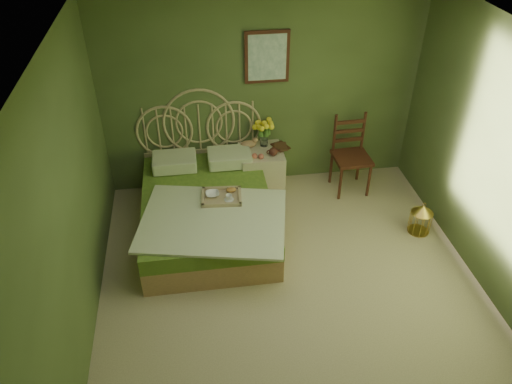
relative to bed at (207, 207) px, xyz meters
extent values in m
plane|color=#C1B08C|center=(0.81, -1.29, -0.30)|extent=(4.50, 4.50, 0.00)
plane|color=silver|center=(0.81, -1.29, 2.30)|extent=(4.50, 4.50, 0.00)
plane|color=#566937|center=(0.81, 0.96, 1.00)|extent=(4.00, 0.00, 4.00)
plane|color=#566937|center=(-1.19, -1.29, 1.00)|extent=(0.00, 4.50, 4.50)
plane|color=#566937|center=(2.81, -1.29, 1.00)|extent=(0.00, 4.50, 4.50)
cube|color=#381A0F|center=(0.86, 0.93, 1.45)|extent=(0.54, 0.03, 0.64)
cube|color=silver|center=(0.86, 0.92, 1.45)|extent=(0.46, 0.01, 0.56)
cube|color=tan|center=(0.00, -0.06, -0.16)|extent=(1.48, 1.97, 0.30)
cube|color=olive|center=(0.00, -0.06, 0.09)|extent=(1.48, 1.97, 0.20)
cube|color=white|center=(0.05, -0.50, 0.20)|extent=(1.76, 1.48, 0.03)
cube|color=white|center=(-0.35, 0.63, 0.28)|extent=(0.54, 0.39, 0.16)
cube|color=white|center=(0.34, 0.63, 0.28)|extent=(0.54, 0.39, 0.16)
cube|color=tan|center=(0.17, -0.14, 0.21)|extent=(0.48, 0.39, 0.04)
ellipsoid|color=#B77A38|center=(0.29, -0.05, 0.26)|extent=(0.12, 0.07, 0.05)
cube|color=beige|center=(0.76, 0.69, 0.00)|extent=(0.55, 0.55, 0.60)
cylinder|color=silver|center=(0.81, 0.82, 0.39)|extent=(0.10, 0.10, 0.18)
ellipsoid|color=tan|center=(0.61, 0.80, 0.35)|extent=(0.21, 0.11, 0.10)
sphere|color=#CF6550|center=(0.65, 0.52, 0.34)|extent=(0.07, 0.07, 0.07)
sphere|color=#CF6550|center=(0.73, 0.50, 0.34)|extent=(0.07, 0.07, 0.07)
cube|color=#381A0F|center=(1.93, 0.54, 0.18)|extent=(0.47, 0.47, 0.04)
cylinder|color=#381A0F|center=(1.73, 0.34, -0.06)|extent=(0.04, 0.04, 0.49)
cylinder|color=#381A0F|center=(2.12, 0.34, -0.06)|extent=(0.04, 0.04, 0.49)
cylinder|color=#381A0F|center=(1.73, 0.73, -0.06)|extent=(0.04, 0.04, 0.49)
cylinder|color=#381A0F|center=(2.12, 0.73, -0.06)|extent=(0.04, 0.04, 0.49)
cube|color=#381A0F|center=(1.93, 0.73, 0.46)|extent=(0.39, 0.06, 0.54)
cylinder|color=gold|center=(2.51, -0.45, -0.30)|extent=(0.25, 0.25, 0.01)
cylinder|color=gold|center=(2.51, -0.45, -0.16)|extent=(0.25, 0.25, 0.28)
cone|color=gold|center=(2.51, -0.45, 0.03)|extent=(0.25, 0.25, 0.10)
imported|color=#381E0F|center=(0.94, 0.71, 0.31)|extent=(0.25, 0.28, 0.02)
imported|color=#472819|center=(0.94, 0.71, 0.33)|extent=(0.17, 0.22, 0.02)
imported|color=white|center=(0.07, -0.09, 0.25)|extent=(0.17, 0.17, 0.04)
imported|color=white|center=(0.25, -0.20, 0.26)|extent=(0.09, 0.09, 0.07)
camera|label=1|loc=(-0.10, -4.74, 3.61)|focal=35.00mm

